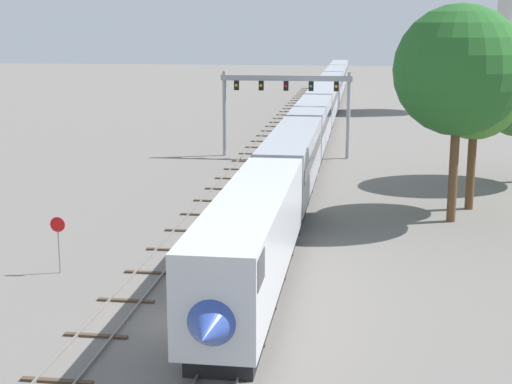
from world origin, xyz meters
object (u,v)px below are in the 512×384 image
(stop_sign, at_px, (58,237))
(passenger_train, at_px, (323,105))
(trackside_tree_left, at_px, (475,95))
(signal_gantry, at_px, (286,94))
(trackside_tree_right, at_px, (459,71))

(stop_sign, bearing_deg, passenger_train, 80.22)
(trackside_tree_left, bearing_deg, signal_gantry, 127.27)
(passenger_train, bearing_deg, signal_gantry, -95.72)
(passenger_train, distance_m, signal_gantry, 22.81)
(passenger_train, relative_size, stop_sign, 48.49)
(signal_gantry, height_order, stop_sign, signal_gantry)
(passenger_train, height_order, trackside_tree_left, trackside_tree_left)
(stop_sign, height_order, trackside_tree_right, trackside_tree_right)
(trackside_tree_left, height_order, trackside_tree_right, trackside_tree_right)
(passenger_train, height_order, signal_gantry, signal_gantry)
(signal_gantry, xyz_separation_m, stop_sign, (-7.75, -35.55, -3.95))
(passenger_train, xyz_separation_m, signal_gantry, (-2.25, -22.47, 3.21))
(trackside_tree_right, bearing_deg, signal_gantry, 119.64)
(passenger_train, xyz_separation_m, trackside_tree_left, (12.04, -41.25, 5.00))
(trackside_tree_left, bearing_deg, passenger_train, 106.27)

